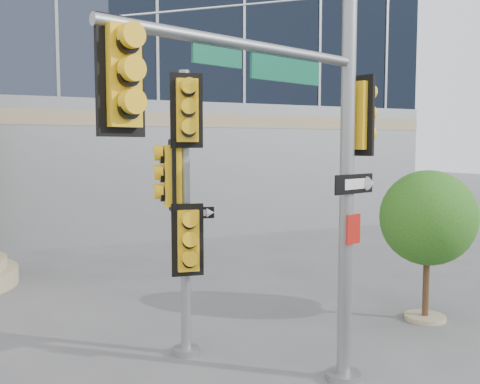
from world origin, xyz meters
name	(u,v)px	position (x,y,z in m)	size (l,w,h in m)	color
ground	(266,374)	(0.00, 0.00, 0.00)	(120.00, 120.00, 0.00)	#545456
main_signal_pole	(300,147)	(0.01, -1.12, 4.05)	(4.92, 1.94, 6.54)	slate
secondary_signal_pole	(183,191)	(-1.07, 1.36, 3.22)	(0.95, 0.80, 5.49)	slate
street_tree	(429,222)	(4.84, 1.17, 2.32)	(2.26, 2.21, 3.52)	#9A8A68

